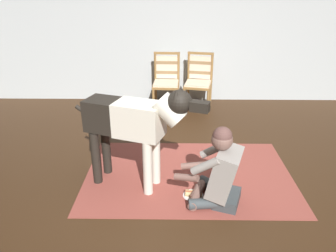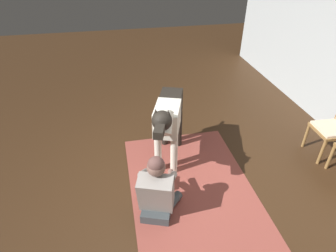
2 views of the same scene
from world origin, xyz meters
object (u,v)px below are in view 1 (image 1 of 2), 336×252
(dining_chair_left_of_pair, at_px, (166,78))
(dining_chair_right_of_pair, at_px, (199,78))
(person_sitting_on_floor, at_px, (219,173))
(hot_dog_on_plate, at_px, (193,194))
(large_dog, at_px, (134,122))

(dining_chair_left_of_pair, distance_m, dining_chair_right_of_pair, 0.58)
(dining_chair_left_of_pair, relative_size, dining_chair_right_of_pair, 1.00)
(person_sitting_on_floor, height_order, hot_dog_on_plate, person_sitting_on_floor)
(dining_chair_left_of_pair, distance_m, person_sitting_on_floor, 2.87)
(dining_chair_left_of_pair, distance_m, large_dog, 2.53)
(dining_chair_right_of_pair, bearing_deg, hot_dog_on_plate, -94.93)
(person_sitting_on_floor, bearing_deg, large_dog, 160.74)
(dining_chair_left_of_pair, bearing_deg, large_dog, -96.61)
(hot_dog_on_plate, bearing_deg, large_dog, 160.74)
(hot_dog_on_plate, bearing_deg, dining_chair_left_of_pair, 97.18)
(large_dog, xyz_separation_m, hot_dog_on_plate, (0.63, -0.22, -0.74))
(large_dog, height_order, hot_dog_on_plate, large_dog)
(dining_chair_left_of_pair, relative_size, large_dog, 0.68)
(dining_chair_left_of_pair, relative_size, hot_dog_on_plate, 4.28)
(dining_chair_right_of_pair, bearing_deg, dining_chair_left_of_pair, 179.83)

